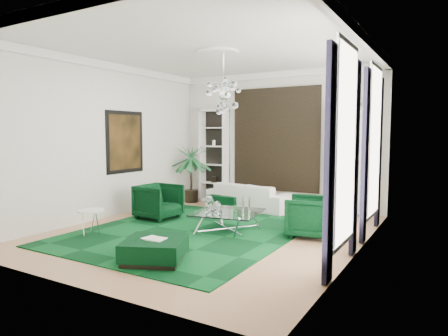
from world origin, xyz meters
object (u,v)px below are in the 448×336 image
Objects in this scene: ottoman_side at (228,201)px; palm at (191,166)px; sofa at (250,196)px; armchair_left at (159,202)px; coffee_table at (228,222)px; side_table at (91,223)px; ottoman_front at (155,250)px; armchair_right at (310,217)px.

palm is at bearing 169.70° from ottoman_side.
armchair_left is at bearing 67.43° from sofa.
coffee_table is at bearing -60.21° from ottoman_side.
sofa reaches higher than side_table.
coffee_table is 0.59× the size of palm.
palm is at bearing 6.05° from sofa.
ottoman_side is 0.38× the size of palm.
sofa reaches higher than ottoman_front.
palm reaches higher than armchair_left.
ottoman_side is (-1.38, 2.41, -0.04)m from coffee_table.
palm is at bearing 96.91° from side_table.
armchair_right is at bearing 59.10° from ottoman_front.
side_table reaches higher than ottoman_front.
palm is (-2.79, 2.67, 0.88)m from coffee_table.
sofa is 1.87× the size of coffee_table.
ottoman_front is 2.29m from side_table.
ottoman_side is at bearing -17.08° from armchair_left.
sofa is at bearing -2.13° from palm.
sofa is 1.09× the size of palm.
armchair_right is at bearing -84.33° from armchair_left.
armchair_right is 0.97× the size of ottoman_front.
side_table is (-0.15, -1.94, -0.17)m from armchair_left.
sofa is 2.16m from palm.
armchair_left reaches higher than ottoman_side.
palm is (-4.38, 2.14, 0.69)m from armchair_right.
armchair_left is 2.53m from palm.
armchair_right reaches higher than side_table.
armchair_left is 2.23m from ottoman_side.
palm is (-2.72, 4.92, 0.92)m from ottoman_front.
ottoman_front is at bearing -41.67° from armchair_right.
palm is at bearing -126.79° from armchair_right.
side_table is (-3.86, -2.15, -0.16)m from armchair_right.
coffee_table is at bearing 114.76° from sofa.
armchair_right is 3.25m from ottoman_front.
side_table is 4.40m from palm.
side_table is at bearing -144.57° from coffee_table.
coffee_table is 2.26m from ottoman_front.
side_table reaches higher than ottoman_side.
armchair_right is 4.93m from palm.
armchair_left is 1.95m from side_table.
armchair_left is at bearing -97.61° from armchair_right.
palm is (-0.52, 4.29, 0.85)m from side_table.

